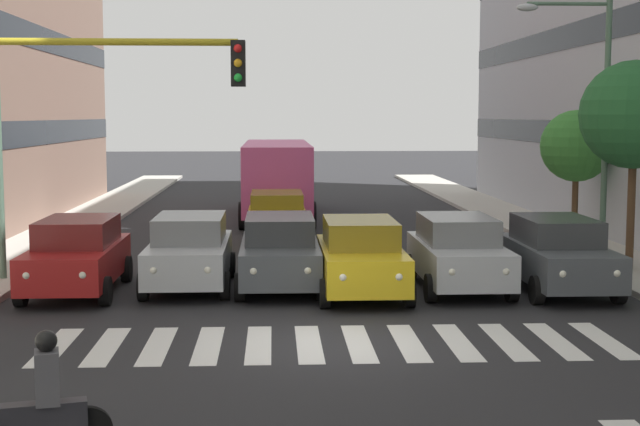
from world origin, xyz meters
TOP-DOWN VIEW (x-y plane):
  - ground_plane at (0.00, 0.00)m, footprint 180.00×180.00m
  - crosswalk_markings at (-0.00, 0.00)m, footprint 10.35×2.80m
  - car_0 at (-5.52, -4.70)m, footprint 2.02×4.44m
  - car_1 at (-3.26, -5.05)m, footprint 2.02×4.44m
  - car_2 at (-0.91, -4.52)m, footprint 2.02×4.44m
  - car_3 at (0.93, -5.37)m, footprint 2.02×4.44m
  - car_4 at (3.06, -5.57)m, footprint 2.02×4.44m
  - car_5 at (5.60, -5.06)m, footprint 2.02×4.44m
  - car_row2_0 at (0.96, -12.20)m, footprint 2.02×4.44m
  - bus_behind_traffic at (0.93, -20.53)m, footprint 2.78×10.50m
  - motorcycle_with_rider at (3.83, 5.46)m, footprint 1.68×0.50m
  - traffic_light_gantry at (5.11, 0.61)m, footprint 5.21×0.36m
  - street_lamp_left at (-7.25, -7.66)m, footprint 2.52×0.28m
  - street_lamp_right at (7.10, -6.30)m, footprint 3.26×0.28m
  - street_tree_1 at (-8.05, -6.78)m, footprint 2.75×2.75m
  - street_tree_2 at (-8.59, -12.79)m, footprint 2.29×2.29m

SIDE VIEW (x-z plane):
  - ground_plane at x=0.00m, z-range 0.00..0.00m
  - crosswalk_markings at x=0.00m, z-range 0.00..0.01m
  - motorcycle_with_rider at x=3.83m, z-range -0.14..1.43m
  - car_0 at x=-5.52m, z-range 0.03..1.75m
  - car_1 at x=-3.26m, z-range 0.03..1.75m
  - car_2 at x=-0.91m, z-range 0.03..1.75m
  - car_3 at x=0.93m, z-range 0.03..1.75m
  - car_4 at x=3.06m, z-range 0.03..1.75m
  - car_5 at x=5.60m, z-range 0.03..1.75m
  - car_row2_0 at x=0.96m, z-range 0.03..1.75m
  - bus_behind_traffic at x=0.93m, z-range 0.36..3.36m
  - street_tree_2 at x=-8.59m, z-range 1.05..5.16m
  - traffic_light_gantry at x=5.11m, z-range 1.01..6.51m
  - street_tree_1 at x=-8.05m, z-range 1.43..6.76m
  - street_lamp_left at x=-7.25m, z-range 0.90..7.85m
  - street_lamp_right at x=7.10m, z-range 0.99..8.13m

